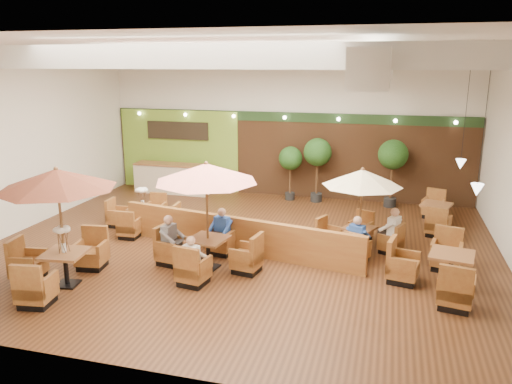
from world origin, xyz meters
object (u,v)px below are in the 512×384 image
(service_counter, at_px, (172,178))
(topiary_1, at_px, (318,155))
(diner_1, at_px, (221,227))
(topiary_0, at_px, (290,160))
(table_2, at_px, (362,194))
(table_3, at_px, (143,216))
(table_4, at_px, (436,270))
(topiary_2, at_px, (393,157))
(diner_0, at_px, (193,255))
(diner_4, at_px, (392,226))
(table_5, at_px, (435,215))
(table_0, at_px, (56,202))
(diner_2, at_px, (171,235))
(booth_divider, at_px, (236,235))
(diner_3, at_px, (358,234))
(table_1, at_px, (207,197))

(service_counter, xyz_separation_m, topiary_1, (5.73, 0.20, 1.19))
(diner_1, bearing_deg, topiary_0, -83.88)
(table_2, bearing_deg, table_3, -157.58)
(table_4, bearing_deg, diner_1, -175.52)
(topiary_2, xyz_separation_m, diner_1, (-4.37, -5.91, -1.05))
(diner_0, bearing_deg, topiary_2, 74.43)
(topiary_2, bearing_deg, table_4, -80.45)
(diner_4, bearing_deg, table_5, -3.74)
(table_4, height_order, diner_0, diner_0)
(topiary_0, bearing_deg, topiary_2, 0.00)
(table_3, relative_size, table_4, 0.82)
(topiary_1, bearing_deg, table_3, -136.18)
(topiary_0, xyz_separation_m, diner_4, (3.74, -4.67, -0.74))
(table_0, height_order, diner_2, table_0)
(booth_divider, relative_size, table_4, 2.48)
(booth_divider, relative_size, diner_0, 9.63)
(table_0, relative_size, diner_3, 3.60)
(table_3, height_order, topiary_0, topiary_0)
(booth_divider, distance_m, table_0, 4.69)
(table_0, distance_m, table_3, 4.48)
(diner_2, distance_m, diner_3, 4.80)
(table_0, distance_m, table_5, 11.14)
(diner_4, bearing_deg, table_3, 111.43)
(table_1, relative_size, diner_1, 3.39)
(service_counter, xyz_separation_m, table_4, (9.49, -6.31, -0.19))
(table_1, height_order, table_2, table_1)
(table_5, height_order, diner_4, diner_4)
(topiary_1, xyz_separation_m, topiary_2, (2.67, 0.00, 0.04))
(booth_divider, distance_m, table_3, 3.58)
(booth_divider, distance_m, topiary_0, 5.81)
(table_0, height_order, table_2, table_0)
(table_0, distance_m, diner_0, 3.27)
(table_5, relative_size, diner_4, 3.23)
(table_3, distance_m, diner_0, 4.56)
(booth_divider, xyz_separation_m, diner_0, (-0.34, -2.22, 0.24))
(diner_3, bearing_deg, diner_1, -154.78)
(table_4, height_order, topiary_1, topiary_1)
(table_0, distance_m, diner_3, 7.35)
(table_2, height_order, diner_3, table_2)
(table_1, relative_size, topiary_2, 1.14)
(topiary_0, xyz_separation_m, diner_3, (2.89, -5.52, -0.76))
(booth_divider, relative_size, diner_2, 8.58)
(table_2, xyz_separation_m, topiary_1, (-1.88, 4.67, 0.16))
(topiary_1, distance_m, diner_2, 7.50)
(table_4, xyz_separation_m, diner_2, (-6.47, -0.41, 0.38))
(diner_0, xyz_separation_m, diner_4, (4.44, 3.26, 0.03))
(diner_1, bearing_deg, table_4, -173.42)
(topiary_1, height_order, diner_3, topiary_1)
(table_5, xyz_separation_m, topiary_2, (-1.40, 1.95, 1.45))
(diner_2, height_order, diner_3, diner_2)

